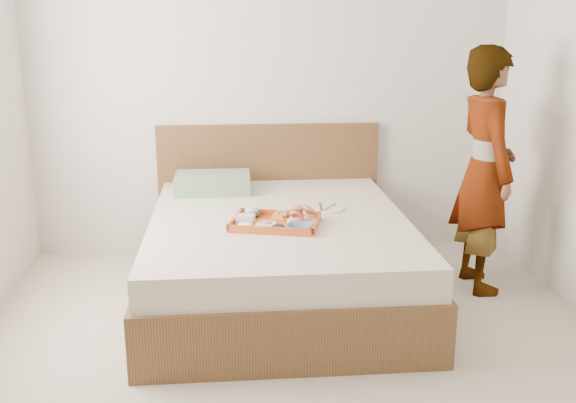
% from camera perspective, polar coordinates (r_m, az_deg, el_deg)
% --- Properties ---
extents(ground, '(3.50, 4.00, 0.01)m').
position_cam_1_polar(ground, '(3.32, 0.87, -15.08)').
color(ground, '#BBB29E').
rests_on(ground, ground).
extents(wall_back, '(3.50, 0.01, 2.60)m').
position_cam_1_polar(wall_back, '(4.87, -1.58, 10.83)').
color(wall_back, silver).
rests_on(wall_back, ground).
extents(wall_front, '(3.50, 0.01, 2.60)m').
position_cam_1_polar(wall_front, '(0.98, 13.66, -8.16)').
color(wall_front, silver).
rests_on(wall_front, ground).
extents(bed, '(1.65, 2.00, 0.53)m').
position_cam_1_polar(bed, '(4.11, -0.82, -4.83)').
color(bed, brown).
rests_on(bed, ground).
extents(headboard, '(1.65, 0.06, 0.95)m').
position_cam_1_polar(headboard, '(4.98, -1.69, 1.29)').
color(headboard, brown).
rests_on(headboard, ground).
extents(pillow, '(0.52, 0.36, 0.12)m').
position_cam_1_polar(pillow, '(4.63, -6.55, 1.62)').
color(pillow, gray).
rests_on(pillow, bed).
extents(tray, '(0.57, 0.48, 0.05)m').
position_cam_1_polar(tray, '(3.84, -1.11, -1.78)').
color(tray, '#C94B15').
rests_on(tray, bed).
extents(prawn_plate, '(0.21, 0.21, 0.01)m').
position_cam_1_polar(prawn_plate, '(3.87, 1.21, -1.70)').
color(prawn_plate, white).
rests_on(prawn_plate, tray).
extents(navy_bowl_big, '(0.17, 0.17, 0.03)m').
position_cam_1_polar(navy_bowl_big, '(3.71, 0.99, -2.28)').
color(navy_bowl_big, '#19284B').
rests_on(navy_bowl_big, tray).
extents(sauce_dish, '(0.09, 0.09, 0.03)m').
position_cam_1_polar(sauce_dish, '(3.71, -0.85, -2.33)').
color(sauce_dish, black).
rests_on(sauce_dish, tray).
extents(meat_plate, '(0.15, 0.15, 0.01)m').
position_cam_1_polar(meat_plate, '(3.82, -1.94, -1.96)').
color(meat_plate, white).
rests_on(meat_plate, tray).
extents(bread_plate, '(0.15, 0.15, 0.01)m').
position_cam_1_polar(bread_plate, '(3.95, -0.56, -1.37)').
color(bread_plate, orange).
rests_on(bread_plate, tray).
extents(salad_bowl, '(0.13, 0.13, 0.03)m').
position_cam_1_polar(salad_bowl, '(3.98, -3.20, -1.07)').
color(salad_bowl, '#19284B').
rests_on(salad_bowl, tray).
extents(plastic_tub, '(0.12, 0.11, 0.05)m').
position_cam_1_polar(plastic_tub, '(3.86, -3.73, -1.52)').
color(plastic_tub, silver).
rests_on(plastic_tub, tray).
extents(cheese_round, '(0.09, 0.09, 0.03)m').
position_cam_1_polar(cheese_round, '(3.76, -3.83, -2.15)').
color(cheese_round, white).
rests_on(cheese_round, tray).
extents(dinner_plate, '(0.30, 0.30, 0.01)m').
position_cam_1_polar(dinner_plate, '(4.18, 3.27, -0.59)').
color(dinner_plate, white).
rests_on(dinner_plate, bed).
extents(person, '(0.39, 0.58, 1.55)m').
position_cam_1_polar(person, '(4.32, 16.71, 2.58)').
color(person, silver).
rests_on(person, ground).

